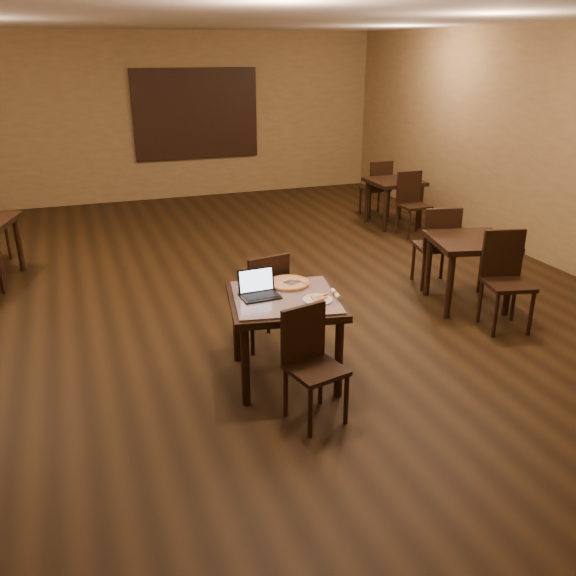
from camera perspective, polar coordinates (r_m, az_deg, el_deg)
name	(u,v)px	position (r m, az deg, el deg)	size (l,w,h in m)	color
ground	(247,285)	(7.45, -3.85, 0.30)	(10.00, 10.00, 0.00)	black
wall_back	(169,118)	(11.90, -11.07, 15.38)	(8.00, 0.02, 3.00)	olive
wall_right	(531,144)	(8.99, 21.81, 12.42)	(0.02, 10.00, 3.00)	olive
ceiling	(240,16)	(6.95, -4.52, 24.02)	(8.00, 10.00, 0.02)	silver
mural	(196,114)	(11.94, -8.60, 15.79)	(2.34, 0.05, 1.64)	navy
tiled_table	(285,308)	(5.11, -0.30, -1.86)	(1.07, 1.07, 0.76)	black
chair_main_near	(310,357)	(4.64, 2.10, -6.50)	(0.47, 0.47, 0.90)	black
chair_main_far	(264,295)	(5.70, -2.25, -0.69)	(0.47, 0.47, 0.95)	black
laptop	(258,289)	(5.08, -2.81, -0.09)	(0.32, 0.26, 0.22)	black
plate	(318,300)	(4.99, 2.78, -1.12)	(0.25, 0.25, 0.01)	white
pizza_slice	(318,298)	(4.98, 2.78, -0.96)	(0.17, 0.17, 0.02)	beige
pizza_pan	(289,284)	(5.32, 0.05, 0.34)	(0.36, 0.36, 0.01)	silver
pizza_whole	(289,283)	(5.31, 0.05, 0.49)	(0.37, 0.37, 0.03)	beige
spatula	(291,282)	(5.30, 0.33, 0.52)	(0.11, 0.26, 0.01)	silver
napkin_roll	(336,294)	(5.08, 4.48, -0.56)	(0.06, 0.18, 0.04)	white
other_table_a	(394,188)	(10.03, 9.90, 9.24)	(0.79, 0.79, 0.74)	black
other_table_a_chair_near	(412,200)	(9.57, 11.50, 8.10)	(0.42, 0.42, 0.96)	black
other_table_a_chair_far	(378,185)	(10.52, 8.38, 9.48)	(0.42, 0.42, 0.96)	black
other_table_c	(470,250)	(6.93, 16.64, 3.41)	(0.98, 0.98, 0.77)	black
other_table_c_chair_near	(505,274)	(6.54, 19.65, 1.24)	(0.52, 0.52, 1.00)	black
other_table_c_chair_far	(438,242)	(7.40, 13.84, 4.17)	(0.52, 0.52, 1.00)	black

